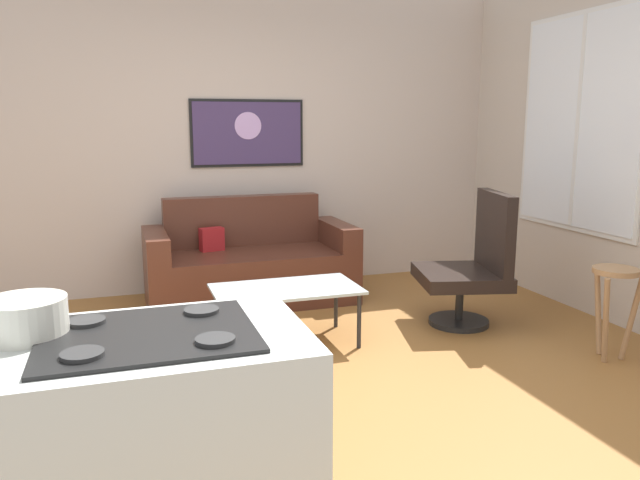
% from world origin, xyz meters
% --- Properties ---
extents(ground, '(6.40, 6.40, 0.04)m').
position_xyz_m(ground, '(0.00, 0.00, -0.02)').
color(ground, '#93602E').
extents(back_wall, '(6.40, 0.05, 2.80)m').
position_xyz_m(back_wall, '(0.00, 2.42, 1.40)').
color(back_wall, beige).
rests_on(back_wall, ground).
extents(right_wall, '(0.05, 6.40, 2.80)m').
position_xyz_m(right_wall, '(2.62, 0.30, 1.40)').
color(right_wall, beige).
rests_on(right_wall, ground).
extents(couch, '(1.76, 0.82, 0.89)m').
position_xyz_m(couch, '(0.06, 1.88, 0.31)').
color(couch, '#4E281C').
rests_on(couch, ground).
extents(coffee_table, '(1.01, 0.56, 0.41)m').
position_xyz_m(coffee_table, '(0.07, 0.74, 0.38)').
color(coffee_table, silver).
rests_on(coffee_table, ground).
extents(armchair, '(0.77, 0.79, 1.03)m').
position_xyz_m(armchair, '(1.55, 0.72, 0.47)').
color(armchair, black).
rests_on(armchair, ground).
extents(bar_stool, '(0.33, 0.33, 0.61)m').
position_xyz_m(bar_stool, '(2.03, -0.19, 0.46)').
color(bar_stool, '#A3774E').
rests_on(bar_stool, ground).
extents(mixing_bowl, '(0.23, 0.23, 0.11)m').
position_xyz_m(mixing_bowl, '(-1.27, -1.41, 0.99)').
color(mixing_bowl, silver).
rests_on(mixing_bowl, kitchen_counter).
extents(wall_painting, '(1.05, 0.03, 0.61)m').
position_xyz_m(wall_painting, '(0.17, 2.38, 1.44)').
color(wall_painting, black).
extents(window, '(0.03, 1.39, 1.76)m').
position_xyz_m(window, '(2.59, 0.90, 1.53)').
color(window, silver).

